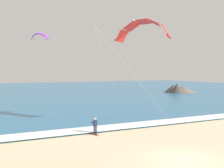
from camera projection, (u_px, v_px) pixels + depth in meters
ground_plane at (184, 160)px, 19.14m from camera, size 200.00×200.00×0.00m
sea at (27, 91)px, 82.21m from camera, size 200.00×120.00×0.20m
surf_foam at (113, 127)px, 29.28m from camera, size 200.00×2.63×0.04m
surfboard at (95, 134)px, 26.68m from camera, size 0.62×1.45×0.09m
kitesurfer at (95, 125)px, 26.65m from camera, size 0.56×0.56×1.69m
kite_primary at (143, 27)px, 33.06m from camera, size 9.99×7.26×11.55m
kite_distant at (39, 35)px, 64.26m from camera, size 3.88×3.61×1.76m
headland_right at (179, 89)px, 76.81m from camera, size 8.83×8.99×2.79m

